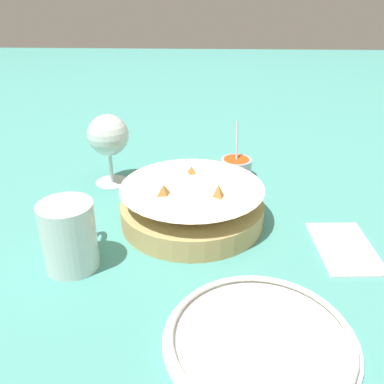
# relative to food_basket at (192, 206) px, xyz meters

# --- Properties ---
(ground_plane) EXTENTS (4.00, 4.00, 0.00)m
(ground_plane) POSITION_rel_food_basket_xyz_m (-0.00, 0.03, -0.03)
(ground_plane) COLOR teal
(food_basket) EXTENTS (0.25, 0.25, 0.09)m
(food_basket) POSITION_rel_food_basket_xyz_m (0.00, 0.00, 0.00)
(food_basket) COLOR tan
(food_basket) RESTS_ON ground_plane
(sauce_cup) EXTENTS (0.07, 0.07, 0.12)m
(sauce_cup) POSITION_rel_food_basket_xyz_m (0.19, -0.09, -0.01)
(sauce_cup) COLOR #B7B7BC
(sauce_cup) RESTS_ON ground_plane
(wine_glass) EXTENTS (0.08, 0.08, 0.15)m
(wine_glass) POSITION_rel_food_basket_xyz_m (0.16, 0.18, 0.07)
(wine_glass) COLOR silver
(wine_glass) RESTS_ON ground_plane
(beer_mug) EXTENTS (0.12, 0.08, 0.11)m
(beer_mug) POSITION_rel_food_basket_xyz_m (-0.14, 0.18, 0.02)
(beer_mug) COLOR silver
(beer_mug) RESTS_ON ground_plane
(side_plate) EXTENTS (0.24, 0.24, 0.01)m
(side_plate) POSITION_rel_food_basket_xyz_m (-0.28, -0.09, -0.02)
(side_plate) COLOR white
(side_plate) RESTS_ON ground_plane
(napkin) EXTENTS (0.15, 0.10, 0.01)m
(napkin) POSITION_rel_food_basket_xyz_m (-0.08, -0.25, -0.03)
(napkin) COLOR white
(napkin) RESTS_ON ground_plane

